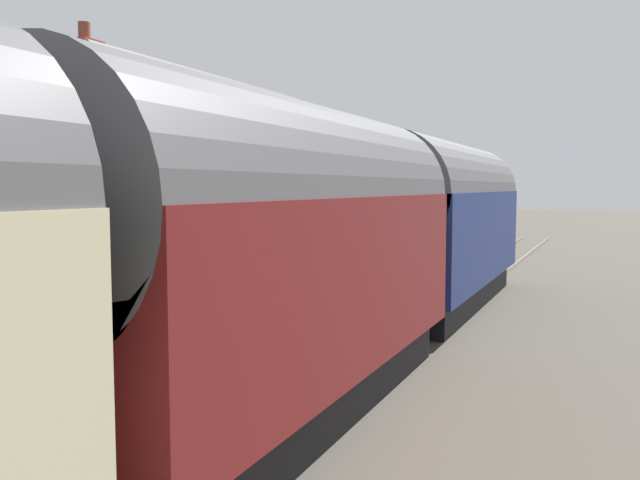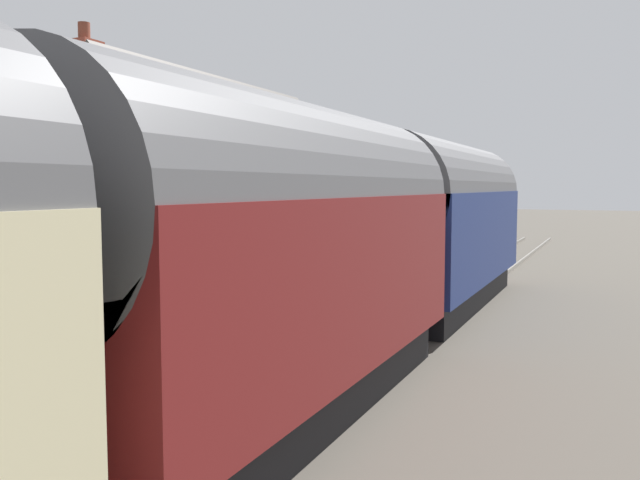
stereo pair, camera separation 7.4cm
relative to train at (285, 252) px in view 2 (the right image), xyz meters
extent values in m
plane|color=#4C473F|center=(6.42, 0.90, -2.22)|extent=(160.00, 160.00, 0.00)
cube|color=#A39B8C|center=(6.42, 4.68, -1.80)|extent=(32.00, 5.56, 0.82)
cube|color=beige|center=(6.42, 2.08, -1.39)|extent=(32.00, 0.36, 0.02)
cube|color=gray|center=(6.42, -0.72, -2.15)|extent=(52.00, 0.08, 0.14)
cube|color=gray|center=(6.42, 0.72, -2.15)|extent=(52.00, 0.08, 0.14)
cube|color=black|center=(8.85, 0.00, -1.87)|extent=(8.35, 2.29, 0.70)
cube|color=navy|center=(8.85, 0.00, -0.37)|extent=(9.07, 2.70, 2.30)
cylinder|color=#515154|center=(8.85, 0.00, 0.78)|extent=(9.07, 2.65, 2.65)
cube|color=black|center=(8.85, 1.36, -0.08)|extent=(7.71, 0.03, 0.80)
cylinder|color=black|center=(11.57, 0.00, -1.87)|extent=(0.70, 2.16, 0.70)
cylinder|color=black|center=(6.13, 0.00, -1.87)|extent=(0.70, 2.16, 0.70)
cube|color=black|center=(13.40, 0.00, 0.04)|extent=(0.04, 2.16, 0.90)
cylinder|color=#F2EDCC|center=(13.42, 0.00, -0.94)|extent=(0.06, 0.24, 0.24)
cube|color=red|center=(13.46, 0.00, -1.40)|extent=(0.16, 2.56, 0.24)
cube|color=black|center=(-0.34, 0.00, -1.87)|extent=(7.63, 2.29, 0.70)
cube|color=maroon|center=(-0.34, 0.00, -0.37)|extent=(8.29, 2.70, 2.30)
cylinder|color=#515154|center=(-0.34, 0.00, 0.78)|extent=(8.29, 2.65, 2.65)
cube|color=black|center=(-0.34, 1.36, -0.08)|extent=(7.05, 0.03, 0.80)
cylinder|color=black|center=(2.15, 0.00, -1.87)|extent=(0.70, 2.16, 0.70)
cylinder|color=black|center=(-2.82, 0.00, -1.87)|extent=(0.70, 2.16, 0.70)
cube|color=silver|center=(4.06, 5.73, 0.13)|extent=(7.22, 3.85, 3.05)
cube|color=#47423D|center=(4.06, 4.77, 2.43)|extent=(7.72, 2.18, 1.77)
cube|color=#47423D|center=(4.06, 6.69, 2.43)|extent=(7.72, 2.18, 1.77)
cylinder|color=#47423D|center=(4.06, 5.73, 3.20)|extent=(7.72, 0.16, 0.16)
cube|color=brown|center=(2.22, 5.73, 2.77)|extent=(0.56, 0.56, 2.21)
cylinder|color=brown|center=(2.22, 5.73, 4.05)|extent=(0.24, 0.24, 0.36)
cube|color=teal|center=(3.03, 3.78, -0.34)|extent=(0.90, 0.06, 2.10)
cube|color=teal|center=(1.63, 3.78, 0.31)|extent=(0.80, 0.05, 1.10)
cube|color=teal|center=(4.43, 3.78, 0.31)|extent=(0.80, 0.05, 1.10)
cube|color=brown|center=(14.71, 3.83, -0.94)|extent=(1.41, 0.44, 0.06)
cube|color=brown|center=(14.71, 3.65, -0.71)|extent=(1.40, 0.15, 0.40)
cube|color=black|center=(14.15, 3.81, -1.17)|extent=(0.07, 0.36, 0.44)
cube|color=black|center=(15.27, 3.85, -1.17)|extent=(0.07, 0.36, 0.44)
cube|color=brown|center=(16.68, 3.65, -0.94)|extent=(1.41, 0.44, 0.06)
cube|color=brown|center=(16.69, 3.47, -0.71)|extent=(1.40, 0.15, 0.40)
cube|color=black|center=(16.12, 3.63, -1.17)|extent=(0.07, 0.36, 0.44)
cube|color=black|center=(17.24, 3.66, -1.17)|extent=(0.07, 0.36, 0.44)
cube|color=brown|center=(11.37, 3.59, -0.94)|extent=(1.40, 0.42, 0.06)
cube|color=brown|center=(11.38, 3.41, -0.71)|extent=(1.40, 0.12, 0.40)
cube|color=black|center=(10.81, 3.58, -1.17)|extent=(0.06, 0.36, 0.44)
cube|color=black|center=(11.93, 3.59, -1.17)|extent=(0.06, 0.36, 0.44)
cube|color=gray|center=(10.54, 4.40, -1.23)|extent=(0.77, 0.32, 0.33)
ellipsoid|color=#4C8C2D|center=(10.54, 4.40, -0.95)|extent=(0.70, 0.29, 0.29)
cylinder|color=black|center=(9.18, 3.03, 0.21)|extent=(0.10, 0.10, 3.21)
cylinder|color=black|center=(9.18, 3.03, 1.67)|extent=(0.05, 0.50, 0.05)
cube|color=beige|center=(9.18, 3.03, 1.96)|extent=(0.24, 0.24, 0.32)
cone|color=black|center=(9.18, 3.03, 2.18)|extent=(0.32, 0.32, 0.14)
cylinder|color=black|center=(-1.71, 2.80, -0.84)|extent=(0.06, 0.06, 1.10)
cylinder|color=black|center=(-1.11, 2.80, -0.84)|extent=(0.06, 0.06, 1.10)
cube|color=maroon|center=(-1.41, 2.80, -0.07)|extent=(0.90, 0.06, 0.44)
cube|color=black|center=(-1.41, 2.80, -0.07)|extent=(0.96, 0.03, 0.50)
cylinder|color=#4C3828|center=(14.03, 14.51, -0.35)|extent=(0.27, 0.27, 3.73)
ellipsoid|color=olive|center=(14.03, 14.51, 3.36)|extent=(4.26, 4.20, 5.28)
cylinder|color=#4C3828|center=(18.61, 10.41, -0.93)|extent=(0.30, 0.30, 2.57)
ellipsoid|color=#3D8438|center=(18.61, 10.41, 2.04)|extent=(4.21, 4.37, 4.83)
camera|label=1|loc=(-8.14, -4.16, 0.91)|focal=36.67mm
camera|label=2|loc=(-8.11, -4.22, 0.91)|focal=36.67mm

